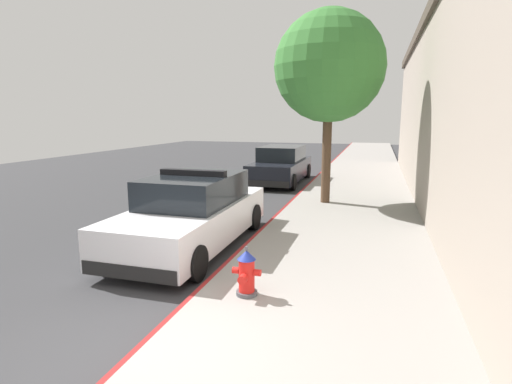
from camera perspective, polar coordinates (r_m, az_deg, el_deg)
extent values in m
cube|color=#353538|center=(15.49, -9.03, -0.33)|extent=(30.06, 60.00, 0.20)
cube|color=gray|center=(13.97, 13.74, -0.96)|extent=(3.74, 60.00, 0.15)
cube|color=maroon|center=(14.19, 6.02, -0.54)|extent=(0.08, 60.00, 0.15)
cube|color=black|center=(5.50, 30.58, 11.59)|extent=(0.06, 1.30, 1.10)
cube|color=black|center=(12.54, 22.88, 10.83)|extent=(0.06, 1.30, 1.10)
cube|color=black|center=(19.64, 20.74, 10.59)|extent=(0.06, 1.30, 1.10)
cube|color=white|center=(8.85, -8.98, -4.05)|extent=(1.84, 4.80, 0.76)
cube|color=black|center=(8.84, -8.69, 0.46)|extent=(1.64, 2.50, 0.60)
cube|color=black|center=(7.00, -17.34, -10.63)|extent=(1.76, 0.16, 0.24)
cube|color=black|center=(11.00, -3.68, -2.44)|extent=(1.76, 0.16, 0.24)
cylinder|color=black|center=(10.76, -9.17, -2.85)|extent=(0.22, 0.64, 0.64)
cylinder|color=black|center=(10.14, -0.37, -3.54)|extent=(0.22, 0.64, 0.64)
cylinder|color=black|center=(7.96, -19.95, -8.18)|extent=(0.22, 0.64, 0.64)
cylinder|color=black|center=(7.11, -8.56, -9.92)|extent=(0.22, 0.64, 0.64)
cube|color=black|center=(8.74, -8.89, 2.73)|extent=(1.48, 0.20, 0.12)
cube|color=red|center=(8.89, -10.93, 2.80)|extent=(0.44, 0.18, 0.11)
cube|color=#1E33E0|center=(8.59, -6.78, 2.65)|extent=(0.44, 0.18, 0.11)
cube|color=black|center=(17.39, 3.56, 3.24)|extent=(1.84, 4.80, 0.76)
cube|color=black|center=(17.46, 3.70, 5.51)|extent=(1.64, 2.50, 0.60)
cube|color=black|center=(15.18, 1.53, 1.19)|extent=(1.76, 0.16, 0.24)
cube|color=black|center=(19.69, 5.11, 3.31)|extent=(1.76, 0.16, 0.24)
cylinder|color=black|center=(19.26, 2.21, 3.18)|extent=(0.22, 0.64, 0.64)
cylinder|color=black|center=(18.91, 7.27, 2.97)|extent=(0.22, 0.64, 0.64)
cylinder|color=black|center=(16.03, -0.84, 1.69)|extent=(0.22, 0.64, 0.64)
cylinder|color=black|center=(15.60, 5.20, 1.40)|extent=(0.22, 0.64, 0.64)
cylinder|color=#4C4C51|center=(6.27, -1.32, -14.05)|extent=(0.32, 0.32, 0.06)
cylinder|color=red|center=(6.16, -1.33, -11.68)|extent=(0.24, 0.24, 0.50)
cone|color=navy|center=(6.05, -1.35, -8.88)|extent=(0.28, 0.28, 0.14)
cylinder|color=#4C4C51|center=(6.02, -1.35, -7.98)|extent=(0.05, 0.05, 0.06)
cylinder|color=red|center=(6.19, -2.86, -10.99)|extent=(0.10, 0.10, 0.10)
cylinder|color=red|center=(6.09, 0.22, -11.34)|extent=(0.10, 0.10, 0.10)
cylinder|color=red|center=(6.00, -1.88, -12.22)|extent=(0.13, 0.12, 0.13)
cylinder|color=brown|center=(12.69, 9.93, 5.16)|extent=(0.28, 0.28, 2.97)
sphere|color=#387A33|center=(12.72, 10.33, 17.06)|extent=(3.29, 3.29, 3.29)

